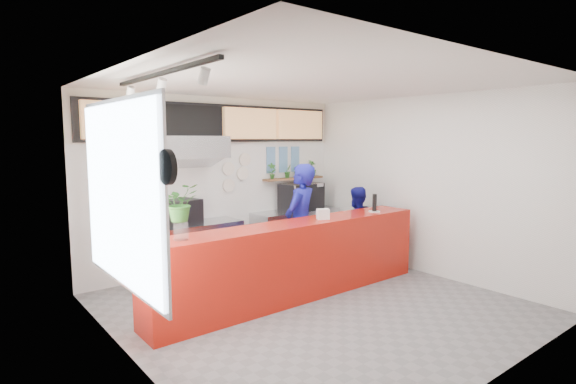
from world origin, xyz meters
TOP-DOWN VIEW (x-y plane):
  - floor at (0.00, 0.00)m, footprint 5.00×5.00m
  - ceiling at (0.00, 0.00)m, footprint 5.00×5.00m
  - wall_back at (0.00, 2.50)m, footprint 5.00×0.00m
  - wall_left at (-2.50, 0.00)m, footprint 0.00×5.00m
  - wall_right at (2.50, 0.00)m, footprint 0.00×5.00m
  - service_counter at (0.00, 0.40)m, footprint 4.50×0.60m
  - cream_band at (0.00, 2.49)m, footprint 5.00×0.02m
  - prep_bench at (-0.80, 2.20)m, footprint 1.80×0.60m
  - panini_oven at (-0.86, 2.20)m, footprint 0.57×0.57m
  - extraction_hood at (-0.80, 2.15)m, footprint 1.20×0.70m
  - hood_lip at (-0.80, 2.15)m, footprint 1.20×0.69m
  - right_bench at (1.50, 2.20)m, footprint 1.80×0.60m
  - espresso_machine at (1.63, 2.20)m, footprint 0.91×0.75m
  - espresso_tray at (1.63, 2.20)m, footprint 0.72×0.50m
  - herb_shelf at (1.60, 2.40)m, footprint 1.40×0.18m
  - menu_board_far_left at (-1.75, 2.38)m, footprint 1.10×0.10m
  - menu_board_mid_left at (-0.59, 2.38)m, footprint 1.10×0.10m
  - menu_board_mid_right at (0.57, 2.38)m, footprint 1.10×0.10m
  - menu_board_far_right at (1.73, 2.38)m, footprint 1.10×0.10m
  - soffit at (0.00, 2.46)m, footprint 4.80×0.04m
  - window_pane at (-2.47, 0.30)m, footprint 0.04×2.20m
  - window_frame at (-2.45, 0.30)m, footprint 0.03×2.30m
  - wall_clock_rim at (-2.46, -0.90)m, footprint 0.05×0.30m
  - wall_clock_face at (-2.43, -0.90)m, footprint 0.02×0.26m
  - track_rail at (-2.10, 0.00)m, footprint 0.05×2.40m
  - dec_plate_a at (0.15, 2.47)m, footprint 0.24×0.03m
  - dec_plate_b at (0.45, 2.47)m, footprint 0.24×0.03m
  - dec_plate_c at (0.15, 2.47)m, footprint 0.24×0.03m
  - dec_plate_d at (0.50, 2.47)m, footprint 0.24×0.03m
  - photo_frame_a at (1.10, 2.48)m, footprint 0.20×0.02m
  - photo_frame_b at (1.40, 2.48)m, footprint 0.20×0.02m
  - photo_frame_c at (1.70, 2.48)m, footprint 0.20×0.02m
  - photo_frame_d at (1.10, 2.48)m, footprint 0.20×0.02m
  - photo_frame_e at (1.40, 2.48)m, footprint 0.20×0.02m
  - photo_frame_f at (1.70, 2.48)m, footprint 0.20×0.02m
  - staff_center at (0.49, 0.87)m, footprint 0.82×0.69m
  - staff_right at (1.95, 1.04)m, footprint 0.72×0.57m
  - herb_a at (1.07, 2.40)m, footprint 0.18×0.15m
  - herb_b at (1.45, 2.40)m, footprint 0.16×0.13m
  - herb_c at (1.72, 2.40)m, footprint 0.29×0.27m
  - herb_d at (2.07, 2.40)m, footprint 0.22×0.21m
  - glass_vase at (-1.75, 0.40)m, footprint 0.18×0.18m
  - basil_vase at (-1.75, 0.40)m, footprint 0.41×0.36m
  - napkin_holder at (0.48, 0.35)m, footprint 0.20×0.17m
  - white_plate at (1.58, 0.31)m, footprint 0.24×0.24m
  - pepper_mill at (1.58, 0.31)m, footprint 0.09×0.09m

SIDE VIEW (x-z plane):
  - floor at x=0.00m, z-range 0.00..0.00m
  - prep_bench at x=-0.80m, z-range 0.00..0.90m
  - right_bench at x=1.50m, z-range 0.00..0.90m
  - service_counter at x=0.00m, z-range 0.00..1.10m
  - staff_right at x=1.95m, z-range 0.00..1.42m
  - staff_center at x=0.49m, z-range 0.00..1.89m
  - panini_oven at x=-0.86m, z-range 0.90..1.31m
  - white_plate at x=1.58m, z-range 1.10..1.11m
  - espresso_machine at x=1.63m, z-range 0.90..1.41m
  - napkin_holder at x=0.48m, z-range 1.10..1.25m
  - glass_vase at x=-1.75m, z-range 1.10..1.31m
  - pepper_mill at x=1.58m, z-range 1.11..1.39m
  - espresso_tray at x=1.63m, z-range 1.35..1.42m
  - dec_plate_c at x=0.15m, z-range 1.33..1.57m
  - wall_back at x=0.00m, z-range -1.00..4.00m
  - wall_left at x=-2.50m, z-range -1.00..4.00m
  - wall_right at x=2.50m, z-range -1.00..4.00m
  - herb_shelf at x=1.60m, z-range 1.48..1.52m
  - basil_vase at x=-1.75m, z-range 1.32..1.76m
  - herb_c at x=1.72m, z-range 1.52..1.78m
  - dec_plate_b at x=0.45m, z-range 1.53..1.77m
  - herb_b at x=1.45m, z-range 1.52..1.78m
  - herb_a at x=1.07m, z-range 1.52..1.83m
  - herb_d at x=2.07m, z-range 1.52..1.84m
  - window_pane at x=-2.47m, z-range 0.75..2.65m
  - window_frame at x=-2.45m, z-range 0.70..2.70m
  - dec_plate_a at x=0.15m, z-range 1.63..1.87m
  - photo_frame_d at x=1.10m, z-range 1.62..1.88m
  - photo_frame_e at x=1.40m, z-range 1.62..1.88m
  - photo_frame_f at x=1.70m, z-range 1.62..1.88m
  - dec_plate_d at x=0.50m, z-range 1.78..2.02m
  - hood_lip at x=-0.80m, z-range 1.79..2.11m
  - photo_frame_a at x=1.10m, z-range 1.88..2.12m
  - photo_frame_b at x=1.40m, z-range 1.88..2.12m
  - photo_frame_c at x=1.70m, z-range 1.88..2.12m
  - wall_clock_rim at x=-2.46m, z-range 1.90..2.20m
  - wall_clock_face at x=-2.43m, z-range 1.92..2.18m
  - extraction_hood at x=-0.80m, z-range 1.98..2.32m
  - menu_board_far_left at x=-1.75m, z-range 2.27..2.82m
  - menu_board_mid_left at x=-0.59m, z-range 2.27..2.82m
  - menu_board_mid_right at x=0.57m, z-range 2.27..2.82m
  - menu_board_far_right at x=1.73m, z-range 2.27..2.82m
  - soffit at x=0.00m, z-range 2.22..2.88m
  - cream_band at x=0.00m, z-range 2.20..3.00m
  - track_rail at x=-2.10m, z-range 2.92..2.96m
  - ceiling at x=0.00m, z-range 3.00..3.00m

